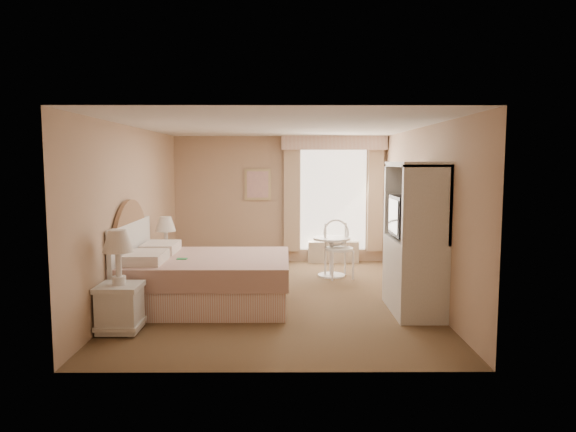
{
  "coord_description": "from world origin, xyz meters",
  "views": [
    {
      "loc": [
        0.1,
        -7.44,
        1.99
      ],
      "look_at": [
        0.14,
        0.3,
        1.18
      ],
      "focal_mm": 32.0,
      "sensor_mm": 36.0,
      "label": 1
    }
  ],
  "objects_px": {
    "nightstand_near": "(120,295)",
    "armoire": "(415,250)",
    "cafe_chair": "(338,244)",
    "round_table": "(332,250)",
    "bed": "(199,278)",
    "nightstand_far": "(166,259)"
  },
  "relations": [
    {
      "from": "cafe_chair",
      "to": "armoire",
      "type": "bearing_deg",
      "value": -83.04
    },
    {
      "from": "round_table",
      "to": "armoire",
      "type": "height_order",
      "value": "armoire"
    },
    {
      "from": "round_table",
      "to": "cafe_chair",
      "type": "height_order",
      "value": "cafe_chair"
    },
    {
      "from": "cafe_chair",
      "to": "round_table",
      "type": "bearing_deg",
      "value": 128.85
    },
    {
      "from": "nightstand_far",
      "to": "armoire",
      "type": "height_order",
      "value": "armoire"
    },
    {
      "from": "nightstand_far",
      "to": "round_table",
      "type": "relative_size",
      "value": 1.6
    },
    {
      "from": "round_table",
      "to": "armoire",
      "type": "relative_size",
      "value": 0.34
    },
    {
      "from": "bed",
      "to": "nightstand_near",
      "type": "distance_m",
      "value": 1.39
    },
    {
      "from": "nightstand_near",
      "to": "round_table",
      "type": "height_order",
      "value": "nightstand_near"
    },
    {
      "from": "nightstand_near",
      "to": "armoire",
      "type": "xyz_separation_m",
      "value": [
        3.65,
        0.82,
        0.38
      ]
    },
    {
      "from": "bed",
      "to": "nightstand_far",
      "type": "distance_m",
      "value": 1.39
    },
    {
      "from": "nightstand_far",
      "to": "cafe_chair",
      "type": "relative_size",
      "value": 1.09
    },
    {
      "from": "nightstand_near",
      "to": "nightstand_far",
      "type": "bearing_deg",
      "value": 90.0
    },
    {
      "from": "nightstand_near",
      "to": "cafe_chair",
      "type": "height_order",
      "value": "nightstand_near"
    },
    {
      "from": "armoire",
      "to": "bed",
      "type": "bearing_deg",
      "value": 173.02
    },
    {
      "from": "bed",
      "to": "armoire",
      "type": "distance_m",
      "value": 2.98
    },
    {
      "from": "nightstand_near",
      "to": "round_table",
      "type": "xyz_separation_m",
      "value": [
        2.75,
        2.97,
        0.01
      ]
    },
    {
      "from": "nightstand_far",
      "to": "cafe_chair",
      "type": "distance_m",
      "value": 2.9
    },
    {
      "from": "bed",
      "to": "nightstand_near",
      "type": "relative_size",
      "value": 1.91
    },
    {
      "from": "bed",
      "to": "nightstand_near",
      "type": "xyz_separation_m",
      "value": [
        -0.73,
        -1.18,
        0.07
      ]
    },
    {
      "from": "bed",
      "to": "nightstand_far",
      "type": "relative_size",
      "value": 2.08
    },
    {
      "from": "bed",
      "to": "cafe_chair",
      "type": "relative_size",
      "value": 2.27
    }
  ]
}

